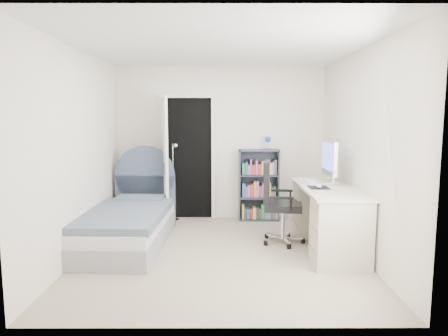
{
  "coord_description": "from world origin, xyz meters",
  "views": [
    {
      "loc": [
        0.04,
        -4.81,
        1.68
      ],
      "look_at": [
        0.05,
        0.14,
        1.05
      ],
      "focal_mm": 32.0,
      "sensor_mm": 36.0,
      "label": 1
    }
  ],
  "objects_px": {
    "bookcase": "(259,188)",
    "office_chair": "(276,198)",
    "nightstand": "(136,197)",
    "desk": "(327,215)",
    "bed": "(130,223)",
    "floor_lamp": "(174,189)"
  },
  "relations": [
    {
      "from": "bookcase",
      "to": "office_chair",
      "type": "distance_m",
      "value": 1.22
    },
    {
      "from": "nightstand",
      "to": "desk",
      "type": "bearing_deg",
      "value": -27.75
    },
    {
      "from": "bed",
      "to": "bookcase",
      "type": "relative_size",
      "value": 1.49
    },
    {
      "from": "nightstand",
      "to": "floor_lamp",
      "type": "xyz_separation_m",
      "value": [
        0.63,
        -0.01,
        0.12
      ]
    },
    {
      "from": "bed",
      "to": "bookcase",
      "type": "distance_m",
      "value": 2.24
    },
    {
      "from": "desk",
      "to": "office_chair",
      "type": "bearing_deg",
      "value": 154.61
    },
    {
      "from": "office_chair",
      "to": "desk",
      "type": "bearing_deg",
      "value": -25.39
    },
    {
      "from": "nightstand",
      "to": "desk",
      "type": "xyz_separation_m",
      "value": [
        2.76,
        -1.45,
        0.05
      ]
    },
    {
      "from": "office_chair",
      "to": "nightstand",
      "type": "bearing_deg",
      "value": 151.6
    },
    {
      "from": "floor_lamp",
      "to": "office_chair",
      "type": "xyz_separation_m",
      "value": [
        1.51,
        -1.15,
        0.09
      ]
    },
    {
      "from": "nightstand",
      "to": "floor_lamp",
      "type": "height_order",
      "value": "floor_lamp"
    },
    {
      "from": "floor_lamp",
      "to": "bookcase",
      "type": "height_order",
      "value": "bookcase"
    },
    {
      "from": "nightstand",
      "to": "desk",
      "type": "height_order",
      "value": "desk"
    },
    {
      "from": "office_chair",
      "to": "bookcase",
      "type": "bearing_deg",
      "value": 95.93
    },
    {
      "from": "nightstand",
      "to": "floor_lamp",
      "type": "relative_size",
      "value": 0.48
    },
    {
      "from": "bed",
      "to": "office_chair",
      "type": "distance_m",
      "value": 1.99
    },
    {
      "from": "bed",
      "to": "floor_lamp",
      "type": "relative_size",
      "value": 1.63
    },
    {
      "from": "floor_lamp",
      "to": "desk",
      "type": "xyz_separation_m",
      "value": [
        2.12,
        -1.44,
        -0.07
      ]
    },
    {
      "from": "bed",
      "to": "nightstand",
      "type": "relative_size",
      "value": 3.42
    },
    {
      "from": "bookcase",
      "to": "bed",
      "type": "bearing_deg",
      "value": -145.67
    },
    {
      "from": "bookcase",
      "to": "desk",
      "type": "bearing_deg",
      "value": -63.82
    },
    {
      "from": "bed",
      "to": "nightstand",
      "type": "xyz_separation_m",
      "value": [
        -0.18,
        1.2,
        0.11
      ]
    }
  ]
}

